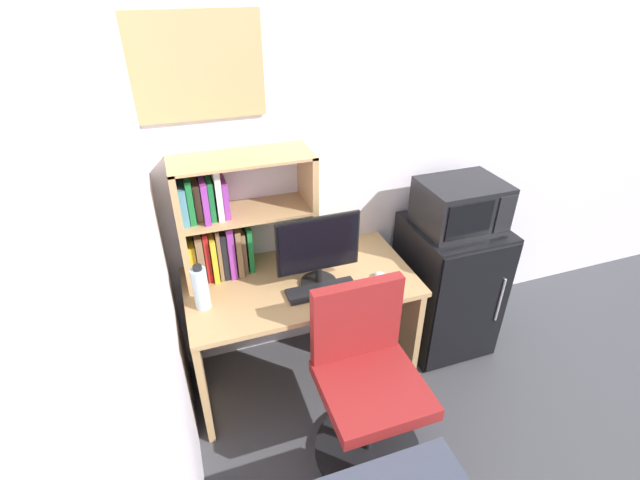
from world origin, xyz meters
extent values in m
cube|color=silver|center=(0.40, 0.02, 1.30)|extent=(6.40, 0.04, 2.60)
cube|color=silver|center=(-1.62, -1.60, 1.30)|extent=(0.04, 4.40, 2.60)
cube|color=tan|center=(-0.94, -0.33, 0.71)|extent=(1.23, 0.66, 0.03)
cube|color=tan|center=(-1.53, -0.33, 0.35)|extent=(0.04, 0.59, 0.69)
cube|color=tan|center=(-0.34, -0.33, 0.35)|extent=(0.04, 0.59, 0.69)
cube|color=tan|center=(-1.50, -0.14, 1.05)|extent=(0.03, 0.28, 0.66)
cube|color=tan|center=(-0.83, -0.14, 1.05)|extent=(0.03, 0.28, 0.66)
cube|color=tan|center=(-1.16, -0.14, 1.37)|extent=(0.70, 0.28, 0.01)
cube|color=tan|center=(-1.16, -0.14, 1.08)|extent=(0.64, 0.28, 0.01)
cube|color=gold|center=(-1.47, -0.12, 0.84)|extent=(0.03, 0.20, 0.24)
cube|color=brown|center=(-1.43, -0.12, 0.86)|extent=(0.03, 0.23, 0.28)
cube|color=#B21E1E|center=(-1.40, -0.11, 0.87)|extent=(0.03, 0.19, 0.29)
cube|color=gold|center=(-1.36, -0.12, 0.85)|extent=(0.03, 0.21, 0.26)
cube|color=brown|center=(-1.33, -0.11, 0.87)|extent=(0.02, 0.20, 0.30)
cube|color=black|center=(-1.31, -0.11, 0.86)|extent=(0.03, 0.20, 0.27)
cube|color=purple|center=(-1.27, -0.12, 0.87)|extent=(0.03, 0.20, 0.31)
cube|color=brown|center=(-1.23, -0.12, 0.86)|extent=(0.03, 0.20, 0.28)
cube|color=brown|center=(-1.20, -0.10, 0.84)|extent=(0.02, 0.16, 0.24)
cube|color=#197233|center=(-1.17, -0.11, 0.86)|extent=(0.03, 0.16, 0.27)
cube|color=teal|center=(-1.47, -0.12, 1.18)|extent=(0.03, 0.21, 0.19)
cube|color=#197233|center=(-1.44, -0.12, 1.20)|extent=(0.03, 0.20, 0.23)
cube|color=brown|center=(-1.40, -0.10, 1.18)|extent=(0.03, 0.16, 0.19)
cube|color=purple|center=(-1.37, -0.13, 1.19)|extent=(0.03, 0.23, 0.21)
cube|color=#197233|center=(-1.34, -0.11, 1.19)|extent=(0.03, 0.20, 0.20)
cube|color=silver|center=(-1.30, -0.12, 1.21)|extent=(0.03, 0.21, 0.26)
cube|color=purple|center=(-1.27, -0.11, 1.18)|extent=(0.03, 0.20, 0.19)
cylinder|color=black|center=(-0.86, -0.40, 0.73)|extent=(0.19, 0.19, 0.02)
cylinder|color=black|center=(-0.86, -0.40, 0.78)|extent=(0.04, 0.04, 0.09)
cube|color=black|center=(-0.86, -0.39, 0.97)|extent=(0.44, 0.01, 0.31)
cube|color=black|center=(-0.86, -0.40, 0.97)|extent=(0.42, 0.02, 0.29)
cube|color=black|center=(-0.86, -0.47, 0.73)|extent=(0.37, 0.12, 0.02)
ellipsoid|color=silver|center=(-0.53, -0.46, 0.74)|extent=(0.06, 0.08, 0.03)
cylinder|color=silver|center=(-1.46, -0.39, 0.83)|extent=(0.08, 0.08, 0.22)
cylinder|color=black|center=(-1.46, -0.39, 0.96)|extent=(0.04, 0.04, 0.02)
cube|color=black|center=(0.03, -0.31, 0.43)|extent=(0.52, 0.53, 0.87)
cube|color=black|center=(0.03, -0.58, 0.43)|extent=(0.50, 0.01, 0.83)
cylinder|color=#B2B2B7|center=(0.21, -0.59, 0.48)|extent=(0.01, 0.01, 0.30)
cube|color=black|center=(0.03, -0.31, 1.00)|extent=(0.46, 0.36, 0.27)
cube|color=black|center=(-0.03, -0.49, 1.00)|extent=(0.28, 0.01, 0.21)
cube|color=black|center=(0.20, -0.49, 1.00)|extent=(0.11, 0.01, 0.22)
cylinder|color=black|center=(-0.78, -0.94, 0.02)|extent=(0.54, 0.54, 0.04)
cylinder|color=black|center=(-0.78, -0.94, 0.24)|extent=(0.04, 0.04, 0.43)
cube|color=maroon|center=(-0.78, -0.94, 0.47)|extent=(0.47, 0.47, 0.07)
cube|color=maroon|center=(-0.78, -0.73, 0.72)|extent=(0.45, 0.06, 0.43)
cube|color=tan|center=(-1.30, -0.01, 1.78)|extent=(0.60, 0.02, 0.48)
camera|label=1|loc=(-1.48, -2.24, 2.18)|focal=25.53mm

